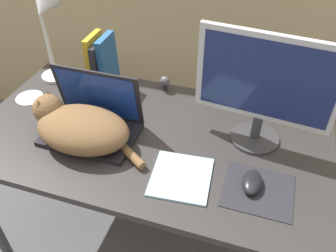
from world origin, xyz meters
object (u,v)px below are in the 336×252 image
(laptop, at_px, (93,122))
(book_row, at_px, (102,64))
(desk_lamp, at_px, (46,23))
(cd_disc, at_px, (30,98))
(computer_mouse, at_px, (252,182))
(webcam, at_px, (165,82))
(notepad, at_px, (181,177))
(external_monitor, at_px, (265,87))
(cat, at_px, (79,127))

(laptop, bearing_deg, book_row, 107.98)
(desk_lamp, relative_size, cd_disc, 3.62)
(computer_mouse, relative_size, webcam, 1.56)
(notepad, xyz_separation_m, cd_disc, (-0.77, 0.24, -0.00))
(external_monitor, bearing_deg, computer_mouse, -84.74)
(webcam, bearing_deg, desk_lamp, -170.04)
(computer_mouse, bearing_deg, cd_disc, 168.27)
(cat, height_order, notepad, cat)
(notepad, height_order, cd_disc, notepad)
(laptop, height_order, webcam, laptop)
(computer_mouse, relative_size, cd_disc, 0.92)
(laptop, xyz_separation_m, cd_disc, (-0.38, 0.12, -0.05))
(laptop, bearing_deg, cat, -104.63)
(book_row, xyz_separation_m, webcam, (0.27, 0.07, -0.08))
(notepad, height_order, webcam, webcam)
(computer_mouse, relative_size, notepad, 0.48)
(laptop, relative_size, computer_mouse, 3.18)
(desk_lamp, bearing_deg, laptop, -40.25)
(external_monitor, bearing_deg, notepad, -127.46)
(external_monitor, relative_size, cd_disc, 4.05)
(cat, xyz_separation_m, webcam, (0.19, 0.43, -0.03))
(desk_lamp, bearing_deg, webcam, 9.96)
(laptop, xyz_separation_m, desk_lamp, (-0.32, 0.27, 0.24))
(notepad, bearing_deg, webcam, 114.30)
(book_row, xyz_separation_m, cd_disc, (-0.28, -0.18, -0.12))
(external_monitor, relative_size, desk_lamp, 1.12)
(desk_lamp, xyz_separation_m, notepad, (0.72, -0.40, -0.29))
(book_row, bearing_deg, cat, -77.89)
(cat, distance_m, book_row, 0.38)
(computer_mouse, xyz_separation_m, book_row, (-0.72, 0.39, 0.10))
(notepad, bearing_deg, computer_mouse, 8.54)
(external_monitor, xyz_separation_m, book_row, (-0.70, 0.15, -0.12))
(cat, relative_size, external_monitor, 0.99)
(book_row, bearing_deg, desk_lamp, -174.81)
(laptop, height_order, cd_disc, laptop)
(computer_mouse, height_order, desk_lamp, desk_lamp)
(cat, height_order, webcam, cat)
(external_monitor, height_order, book_row, external_monitor)
(cd_disc, bearing_deg, external_monitor, 1.86)
(desk_lamp, distance_m, cd_disc, 0.33)
(external_monitor, height_order, desk_lamp, desk_lamp)
(laptop, height_order, external_monitor, external_monitor)
(webcam, bearing_deg, external_monitor, -26.24)
(cat, relative_size, computer_mouse, 4.37)
(cat, xyz_separation_m, cd_disc, (-0.36, 0.19, -0.07))
(external_monitor, xyz_separation_m, notepad, (-0.21, -0.28, -0.24))
(cat, relative_size, cd_disc, 4.02)
(laptop, relative_size, book_row, 1.37)
(webcam, bearing_deg, notepad, -65.70)
(computer_mouse, distance_m, webcam, 0.64)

